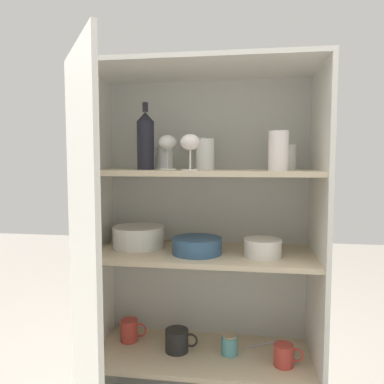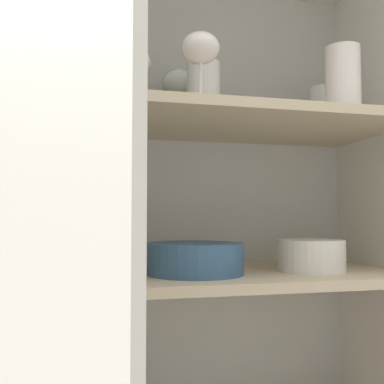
{
  "view_description": "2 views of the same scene",
  "coord_description": "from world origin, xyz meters",
  "px_view_note": "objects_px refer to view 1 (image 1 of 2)",
  "views": [
    {
      "loc": [
        0.18,
        -1.31,
        1.15
      ],
      "look_at": [
        -0.04,
        0.18,
        1.02
      ],
      "focal_mm": 35.0,
      "sensor_mm": 36.0,
      "label": 1
    },
    {
      "loc": [
        -0.24,
        -0.75,
        0.89
      ],
      "look_at": [
        -0.01,
        0.22,
        0.95
      ],
      "focal_mm": 42.0,
      "sensor_mm": 36.0,
      "label": 2
    }
  ],
  "objects_px": {
    "wine_bottle": "(146,140)",
    "storage_jar": "(229,345)",
    "mixing_bowl_large": "(197,245)",
    "plate_stack_white": "(139,237)",
    "serving_bowl_small": "(263,247)",
    "coffee_mug_primary": "(177,340)"
  },
  "relations": [
    {
      "from": "serving_bowl_small",
      "to": "storage_jar",
      "type": "relative_size",
      "value": 1.76
    },
    {
      "from": "wine_bottle",
      "to": "storage_jar",
      "type": "xyz_separation_m",
      "value": [
        0.35,
        0.0,
        -0.85
      ]
    },
    {
      "from": "serving_bowl_small",
      "to": "mixing_bowl_large",
      "type": "bearing_deg",
      "value": 178.96
    },
    {
      "from": "coffee_mug_primary",
      "to": "storage_jar",
      "type": "height_order",
      "value": "coffee_mug_primary"
    },
    {
      "from": "mixing_bowl_large",
      "to": "coffee_mug_primary",
      "type": "xyz_separation_m",
      "value": [
        -0.09,
        0.03,
        -0.42
      ]
    },
    {
      "from": "plate_stack_white",
      "to": "mixing_bowl_large",
      "type": "relative_size",
      "value": 1.11
    },
    {
      "from": "wine_bottle",
      "to": "mixing_bowl_large",
      "type": "xyz_separation_m",
      "value": [
        0.22,
        -0.04,
        -0.42
      ]
    },
    {
      "from": "storage_jar",
      "to": "coffee_mug_primary",
      "type": "bearing_deg",
      "value": -178.4
    },
    {
      "from": "plate_stack_white",
      "to": "storage_jar",
      "type": "relative_size",
      "value": 2.65
    },
    {
      "from": "storage_jar",
      "to": "mixing_bowl_large",
      "type": "bearing_deg",
      "value": -163.57
    },
    {
      "from": "wine_bottle",
      "to": "coffee_mug_primary",
      "type": "height_order",
      "value": "wine_bottle"
    },
    {
      "from": "wine_bottle",
      "to": "plate_stack_white",
      "type": "bearing_deg",
      "value": 137.5
    },
    {
      "from": "plate_stack_white",
      "to": "coffee_mug_primary",
      "type": "height_order",
      "value": "plate_stack_white"
    },
    {
      "from": "plate_stack_white",
      "to": "serving_bowl_small",
      "type": "distance_m",
      "value": 0.53
    },
    {
      "from": "mixing_bowl_large",
      "to": "coffee_mug_primary",
      "type": "relative_size",
      "value": 1.43
    },
    {
      "from": "plate_stack_white",
      "to": "coffee_mug_primary",
      "type": "xyz_separation_m",
      "value": [
        0.18,
        -0.05,
        -0.43
      ]
    },
    {
      "from": "plate_stack_white",
      "to": "storage_jar",
      "type": "xyz_separation_m",
      "value": [
        0.4,
        -0.04,
        -0.44
      ]
    },
    {
      "from": "plate_stack_white",
      "to": "mixing_bowl_large",
      "type": "distance_m",
      "value": 0.28
    },
    {
      "from": "wine_bottle",
      "to": "storage_jar",
      "type": "distance_m",
      "value": 0.92
    },
    {
      "from": "mixing_bowl_large",
      "to": "serving_bowl_small",
      "type": "xyz_separation_m",
      "value": [
        0.26,
        -0.0,
        0.0
      ]
    },
    {
      "from": "serving_bowl_small",
      "to": "storage_jar",
      "type": "xyz_separation_m",
      "value": [
        -0.13,
        0.04,
        -0.43
      ]
    },
    {
      "from": "mixing_bowl_large",
      "to": "serving_bowl_small",
      "type": "height_order",
      "value": "serving_bowl_small"
    }
  ]
}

